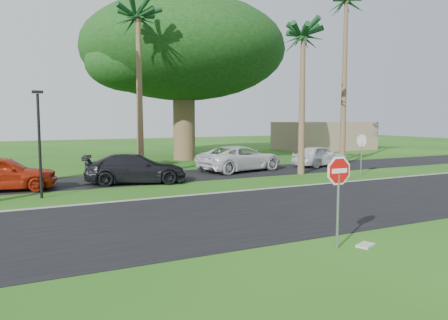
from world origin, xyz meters
TOP-DOWN VIEW (x-y plane):
  - ground at (0.00, 0.00)m, footprint 120.00×120.00m
  - road at (0.00, 2.00)m, footprint 120.00×8.00m
  - parking_strip at (0.00, 12.50)m, footprint 120.00×5.00m
  - curb at (0.00, 6.05)m, footprint 120.00×0.12m
  - stop_sign_near at (0.50, -3.00)m, footprint 1.05×0.07m
  - stop_sign_far at (12.00, 8.00)m, footprint 1.05×0.07m
  - palm_center at (0.00, 14.00)m, footprint 5.00×5.00m
  - palm_right_near at (9.00, 10.00)m, footprint 5.00×5.00m
  - palm_right_far at (15.00, 13.00)m, footprint 5.00×5.00m
  - canopy_tree at (6.00, 22.00)m, footprint 16.50×16.50m
  - streetlight_right at (-6.00, 8.50)m, footprint 0.45×0.25m
  - building_far at (24.00, 26.00)m, footprint 10.00×6.00m
  - car_red at (-7.55, 11.26)m, footprint 5.20×2.73m
  - car_dark at (-1.18, 10.82)m, footprint 5.70×3.39m
  - car_minivan at (6.36, 13.00)m, footprint 6.36×3.97m
  - car_pickup at (12.75, 12.83)m, footprint 4.58×2.42m
  - utility_slab at (1.33, -3.20)m, footprint 0.64×0.53m

SIDE VIEW (x-z plane):
  - ground at x=0.00m, z-range 0.00..0.00m
  - road at x=0.00m, z-range 0.00..0.02m
  - parking_strip at x=0.00m, z-range 0.00..0.02m
  - curb at x=0.00m, z-range 0.00..0.06m
  - utility_slab at x=1.33m, z-range 0.00..0.06m
  - car_pickup at x=12.75m, z-range 0.00..1.49m
  - car_dark at x=-1.18m, z-range 0.00..1.55m
  - car_minivan at x=6.36m, z-range 0.00..1.64m
  - car_red at x=-7.55m, z-range 0.00..1.69m
  - building_far at x=24.00m, z-range 0.00..3.00m
  - stop_sign_near at x=0.50m, z-range 0.46..3.09m
  - stop_sign_far at x=12.00m, z-range 0.46..3.09m
  - streetlight_right at x=-6.00m, z-range 0.33..4.97m
  - palm_right_near at x=9.00m, z-range 3.44..12.94m
  - canopy_tree at x=6.00m, z-range 2.39..15.51m
  - palm_center at x=0.00m, z-range 3.91..14.41m
  - palm_right_far at x=15.00m, z-range 5.08..18.08m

